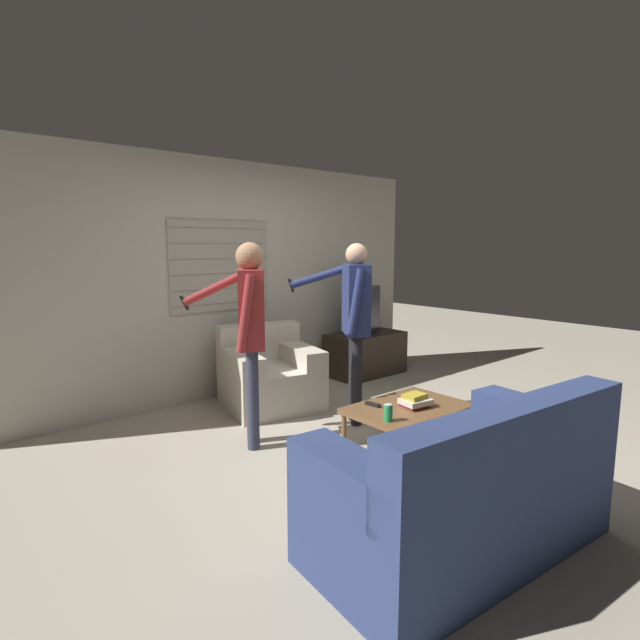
{
  "coord_description": "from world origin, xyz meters",
  "views": [
    {
      "loc": [
        -2.86,
        -2.75,
        1.66
      ],
      "look_at": [
        -0.05,
        0.54,
        1.0
      ],
      "focal_mm": 28.0,
      "sensor_mm": 36.0,
      "label": 1
    }
  ],
  "objects_px": {
    "coffee_table": "(408,411)",
    "tv": "(366,310)",
    "couch_blue": "(465,491)",
    "book_stack": "(415,401)",
    "spare_remote": "(373,404)",
    "armchair_beige": "(269,375)",
    "person_left_standing": "(249,319)",
    "soda_can": "(388,413)",
    "person_right_standing": "(354,311)"
  },
  "relations": [
    {
      "from": "coffee_table",
      "to": "spare_remote",
      "type": "xyz_separation_m",
      "value": [
        -0.21,
        0.19,
        0.05
      ]
    },
    {
      "from": "couch_blue",
      "to": "coffee_table",
      "type": "relative_size",
      "value": 1.9
    },
    {
      "from": "armchair_beige",
      "to": "book_stack",
      "type": "distance_m",
      "value": 1.78
    },
    {
      "from": "armchair_beige",
      "to": "person_left_standing",
      "type": "height_order",
      "value": "person_left_standing"
    },
    {
      "from": "person_left_standing",
      "to": "soda_can",
      "type": "bearing_deg",
      "value": -125.49
    },
    {
      "from": "person_right_standing",
      "to": "soda_can",
      "type": "xyz_separation_m",
      "value": [
        -0.56,
        -0.92,
        -0.59
      ]
    },
    {
      "from": "tv",
      "to": "soda_can",
      "type": "bearing_deg",
      "value": 17.05
    },
    {
      "from": "person_left_standing",
      "to": "soda_can",
      "type": "height_order",
      "value": "person_left_standing"
    },
    {
      "from": "couch_blue",
      "to": "armchair_beige",
      "type": "relative_size",
      "value": 1.66
    },
    {
      "from": "tv",
      "to": "book_stack",
      "type": "distance_m",
      "value": 2.54
    },
    {
      "from": "coffee_table",
      "to": "tv",
      "type": "distance_m",
      "value": 2.54
    },
    {
      "from": "tv",
      "to": "spare_remote",
      "type": "height_order",
      "value": "tv"
    },
    {
      "from": "spare_remote",
      "to": "tv",
      "type": "bearing_deg",
      "value": 37.68
    },
    {
      "from": "tv",
      "to": "spare_remote",
      "type": "relative_size",
      "value": 5.4
    },
    {
      "from": "person_left_standing",
      "to": "book_stack",
      "type": "height_order",
      "value": "person_left_standing"
    },
    {
      "from": "couch_blue",
      "to": "spare_remote",
      "type": "height_order",
      "value": "couch_blue"
    },
    {
      "from": "soda_can",
      "to": "person_left_standing",
      "type": "bearing_deg",
      "value": 113.05
    },
    {
      "from": "armchair_beige",
      "to": "person_left_standing",
      "type": "xyz_separation_m",
      "value": [
        -0.7,
        -0.76,
        0.74
      ]
    },
    {
      "from": "person_left_standing",
      "to": "coffee_table",
      "type": "bearing_deg",
      "value": -107.76
    },
    {
      "from": "person_left_standing",
      "to": "person_right_standing",
      "type": "height_order",
      "value": "person_left_standing"
    },
    {
      "from": "coffee_table",
      "to": "armchair_beige",
      "type": "bearing_deg",
      "value": 94.32
    },
    {
      "from": "couch_blue",
      "to": "spare_remote",
      "type": "bearing_deg",
      "value": 71.47
    },
    {
      "from": "tv",
      "to": "soda_can",
      "type": "relative_size",
      "value": 5.75
    },
    {
      "from": "coffee_table",
      "to": "spare_remote",
      "type": "distance_m",
      "value": 0.28
    },
    {
      "from": "coffee_table",
      "to": "tv",
      "type": "height_order",
      "value": "tv"
    },
    {
      "from": "person_right_standing",
      "to": "soda_can",
      "type": "bearing_deg",
      "value": -177.21
    },
    {
      "from": "book_stack",
      "to": "coffee_table",
      "type": "bearing_deg",
      "value": 125.87
    },
    {
      "from": "coffee_table",
      "to": "couch_blue",
      "type": "bearing_deg",
      "value": -126.58
    },
    {
      "from": "coffee_table",
      "to": "person_left_standing",
      "type": "height_order",
      "value": "person_left_standing"
    },
    {
      "from": "couch_blue",
      "to": "book_stack",
      "type": "height_order",
      "value": "couch_blue"
    },
    {
      "from": "person_right_standing",
      "to": "coffee_table",
      "type": "bearing_deg",
      "value": -159.17
    },
    {
      "from": "person_left_standing",
      "to": "book_stack",
      "type": "xyz_separation_m",
      "value": [
        0.86,
        -1.01,
        -0.62
      ]
    },
    {
      "from": "couch_blue",
      "to": "tv",
      "type": "distance_m",
      "value": 3.79
    },
    {
      "from": "tv",
      "to": "person_left_standing",
      "type": "xyz_separation_m",
      "value": [
        -2.37,
        -1.0,
        0.24
      ]
    },
    {
      "from": "coffee_table",
      "to": "soda_can",
      "type": "distance_m",
      "value": 0.4
    },
    {
      "from": "tv",
      "to": "book_stack",
      "type": "xyz_separation_m",
      "value": [
        -1.51,
        -2.01,
        -0.38
      ]
    },
    {
      "from": "person_left_standing",
      "to": "person_right_standing",
      "type": "xyz_separation_m",
      "value": [
        1.02,
        -0.16,
        -0.01
      ]
    },
    {
      "from": "tv",
      "to": "book_stack",
      "type": "bearing_deg",
      "value": 22.59
    },
    {
      "from": "couch_blue",
      "to": "soda_can",
      "type": "height_order",
      "value": "couch_blue"
    },
    {
      "from": "spare_remote",
      "to": "couch_blue",
      "type": "bearing_deg",
      "value": -122.27
    },
    {
      "from": "person_left_standing",
      "to": "book_stack",
      "type": "bearing_deg",
      "value": -107.94
    },
    {
      "from": "soda_can",
      "to": "book_stack",
      "type": "bearing_deg",
      "value": 11.08
    },
    {
      "from": "armchair_beige",
      "to": "tv",
      "type": "relative_size",
      "value": 1.46
    },
    {
      "from": "armchair_beige",
      "to": "spare_remote",
      "type": "bearing_deg",
      "value": 100.6
    },
    {
      "from": "person_right_standing",
      "to": "book_stack",
      "type": "xyz_separation_m",
      "value": [
        -0.16,
        -0.85,
        -0.61
      ]
    },
    {
      "from": "book_stack",
      "to": "soda_can",
      "type": "distance_m",
      "value": 0.41
    },
    {
      "from": "person_left_standing",
      "to": "spare_remote",
      "type": "relative_size",
      "value": 12.48
    },
    {
      "from": "armchair_beige",
      "to": "coffee_table",
      "type": "distance_m",
      "value": 1.73
    },
    {
      "from": "couch_blue",
      "to": "book_stack",
      "type": "bearing_deg",
      "value": 57.11
    },
    {
      "from": "couch_blue",
      "to": "coffee_table",
      "type": "distance_m",
      "value": 1.26
    }
  ]
}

